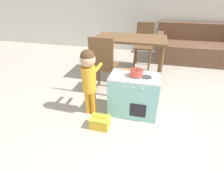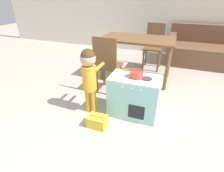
% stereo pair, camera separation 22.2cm
% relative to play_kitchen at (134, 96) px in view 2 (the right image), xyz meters
% --- Properties ---
extents(ground_plane, '(16.00, 16.00, 0.00)m').
position_rel_play_kitchen_xyz_m(ground_plane, '(0.08, -0.91, -0.27)').
color(ground_plane, '#B2A899').
extents(wall_back, '(10.00, 0.06, 2.60)m').
position_rel_play_kitchen_xyz_m(wall_back, '(0.08, 2.93, 1.03)').
color(wall_back, silver).
rests_on(wall_back, ground_plane).
extents(play_kitchen, '(0.62, 0.38, 0.55)m').
position_rel_play_kitchen_xyz_m(play_kitchen, '(0.00, 0.00, 0.00)').
color(play_kitchen, '#8CD1CC').
rests_on(play_kitchen, ground_plane).
extents(toy_pot, '(0.28, 0.16, 0.08)m').
position_rel_play_kitchen_xyz_m(toy_pot, '(0.01, 0.00, 0.33)').
color(toy_pot, '#E04C3D').
rests_on(toy_pot, play_kitchen).
extents(child_figure, '(0.20, 0.35, 0.89)m').
position_rel_play_kitchen_xyz_m(child_figure, '(-0.55, -0.15, 0.31)').
color(child_figure, gold).
rests_on(child_figure, ground_plane).
extents(toy_basket, '(0.23, 0.16, 0.16)m').
position_rel_play_kitchen_xyz_m(toy_basket, '(-0.35, -0.40, -0.20)').
color(toy_basket, gold).
rests_on(toy_basket, ground_plane).
extents(dining_table, '(1.26, 0.71, 0.76)m').
position_rel_play_kitchen_xyz_m(dining_table, '(-0.24, 1.12, 0.39)').
color(dining_table, brown).
rests_on(dining_table, ground_plane).
extents(dining_chair_near, '(0.36, 0.36, 0.92)m').
position_rel_play_kitchen_xyz_m(dining_chair_near, '(-0.53, 0.42, 0.22)').
color(dining_chair_near, brown).
rests_on(dining_chair_near, ground_plane).
extents(dining_chair_far, '(0.36, 0.36, 0.92)m').
position_rel_play_kitchen_xyz_m(dining_chair_far, '(-0.03, 1.77, 0.22)').
color(dining_chair_far, brown).
rests_on(dining_chair_far, ground_plane).
extents(couch, '(1.84, 0.91, 0.82)m').
position_rel_play_kitchen_xyz_m(couch, '(1.15, 2.45, 0.02)').
color(couch, brown).
rests_on(couch, ground_plane).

